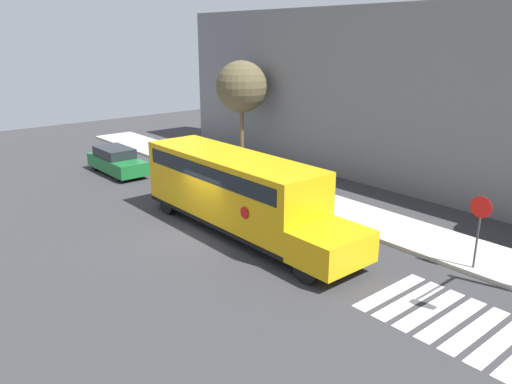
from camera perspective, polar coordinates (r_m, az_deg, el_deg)
name	(u,v)px	position (r m, az deg, el deg)	size (l,w,h in m)	color
ground_plane	(199,235)	(20.50, -6.55, -4.91)	(60.00, 60.00, 0.00)	#333335
sidewalk_strip	(310,201)	(24.42, 6.20, -0.99)	(44.00, 3.00, 0.15)	#B2ADA3
building_backdrop	(397,96)	(28.43, 15.78, 10.52)	(32.00, 4.00, 9.27)	slate
crosswalk_stripes	(464,325)	(15.64, 22.64, -13.81)	(5.40, 3.20, 0.01)	white
school_bus	(237,189)	(20.23, -2.24, 0.32)	(11.05, 2.57, 3.16)	#EAA80F
parked_car	(117,161)	(30.31, -15.65, 3.45)	(4.60, 1.73, 1.51)	#196B2D
stop_sign	(479,222)	(18.25, 24.15, -3.15)	(0.74, 0.10, 2.73)	#38383A
tree_far_sidewalk	(241,87)	(31.46, -1.67, 11.91)	(3.18, 3.18, 6.32)	brown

